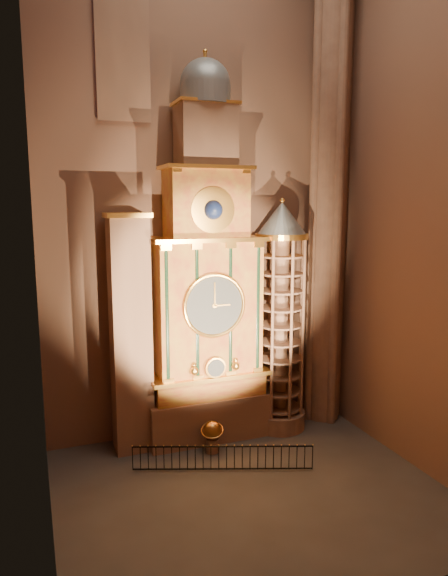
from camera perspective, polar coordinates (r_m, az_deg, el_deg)
name	(u,v)px	position (r m, az deg, el deg)	size (l,w,h in m)	color
floor	(251,491)	(20.53, 3.02, -21.62)	(14.00, 14.00, 0.00)	#383330
wall_back	(199,194)	(23.20, -2.84, 10.44)	(22.00, 22.00, 0.00)	brown
wall_left	(33,188)	(16.06, -20.51, 10.33)	(22.00, 22.00, 0.00)	brown
wall_right	(420,192)	(21.43, 20.94, 9.93)	(22.00, 22.00, 0.00)	brown
astronomical_clock	(207,293)	(22.56, -1.93, -0.55)	(5.60, 2.41, 16.70)	#8C634C
portrait_tower	(131,333)	(22.06, -10.34, -5.00)	(1.80, 1.60, 10.20)	#8C634C
stair_turret	(280,319)	(23.95, 6.25, -3.46)	(2.50, 2.50, 10.80)	#8C634C
gothic_pier	(329,194)	(24.90, 11.59, 10.20)	(2.04, 2.04, 22.00)	#8C634C
stained_glass_window	(123,55)	(23.10, -11.19, 24.10)	(2.20, 0.14, 5.20)	navy
celestial_globe	(212,434)	(22.78, -1.32, -15.88)	(1.25, 1.22, 1.41)	#8C634C
iron_railing	(223,458)	(21.52, -0.15, -18.37)	(6.75, 2.53, 1.01)	black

